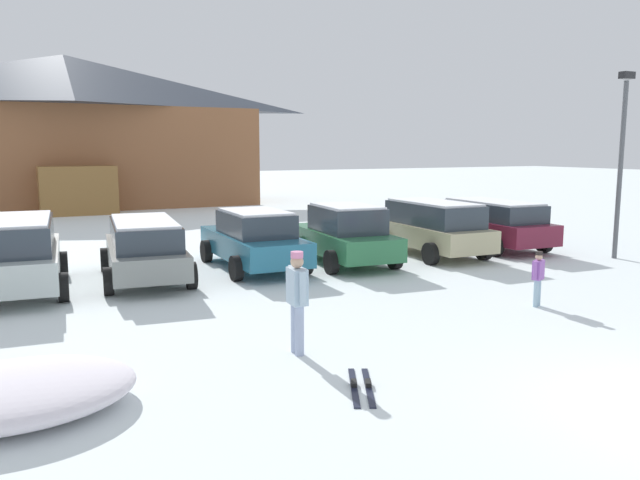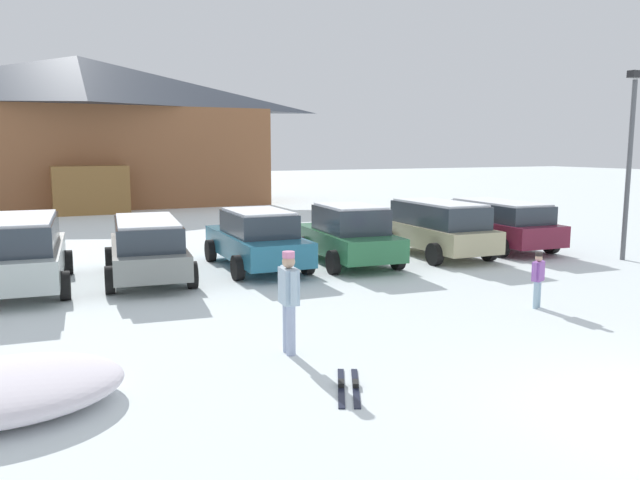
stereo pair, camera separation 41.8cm
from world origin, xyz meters
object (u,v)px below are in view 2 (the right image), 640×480
parked_silver_wagon (21,251)px  lamp_post (630,155)px  skier_child_in_purple_jacket (538,277)px  parked_grey_wagon (147,246)px  parked_teal_hatchback (257,239)px  pair_of_skis (348,386)px  ski_lodge (81,131)px  parked_green_coupe (348,234)px  parked_maroon_van (499,223)px  skier_adult_in_blue_parka (289,296)px  parked_beige_suv (438,227)px  plowed_snow_pile (4,389)px

parked_silver_wagon → lamp_post: size_ratio=0.90×
skier_child_in_purple_jacket → parked_grey_wagon: bearing=136.5°
parked_teal_hatchback → skier_child_in_purple_jacket: size_ratio=4.05×
pair_of_skis → skier_child_in_purple_jacket: bearing=21.3°
parked_grey_wagon → pair_of_skis: 8.70m
parked_teal_hatchback → pair_of_skis: bearing=-101.6°
ski_lodge → parked_green_coupe: 22.93m
parked_maroon_van → skier_adult_in_blue_parka: (-10.25, -6.80, 0.08)m
parked_green_coupe → skier_child_in_purple_jacket: size_ratio=3.85×
parked_grey_wagon → parked_green_coupe: parked_green_coupe is taller
skier_adult_in_blue_parka → skier_child_in_purple_jacket: 5.77m
skier_child_in_purple_jacket → lamp_post: (6.47, 3.16, 2.42)m
parked_beige_suv → parked_maroon_van: bearing=6.1°
skier_child_in_purple_jacket → plowed_snow_pile: 9.89m
ski_lodge → parked_grey_wagon: 22.03m
parked_silver_wagon → skier_child_in_purple_jacket: (9.61, -6.45, -0.26)m
parked_green_coupe → skier_adult_in_blue_parka: bearing=-124.8°
parked_green_coupe → parked_beige_suv: size_ratio=1.02×
skier_child_in_purple_jacket → pair_of_skis: (-5.57, -2.17, -0.64)m
parked_teal_hatchback → skier_child_in_purple_jacket: bearing=-60.3°
parked_beige_suv → skier_adult_in_blue_parka: (-7.62, -6.52, 0.04)m
parked_grey_wagon → parked_maroon_van: 11.25m
parked_beige_suv → skier_child_in_purple_jacket: parked_beige_suv is taller
parked_beige_suv → ski_lodge: bearing=110.5°
pair_of_skis → lamp_post: 13.52m
skier_child_in_purple_jacket → parked_maroon_van: bearing=54.6°
skier_adult_in_blue_parka → parked_silver_wagon: bearing=119.2°
parked_maroon_van → lamp_post: bearing=-58.3°
parked_grey_wagon → parked_maroon_van: size_ratio=1.03×
skier_child_in_purple_jacket → lamp_post: bearing=26.0°
parked_grey_wagon → ski_lodge: bearing=89.0°
parked_grey_wagon → lamp_post: bearing=-13.8°
parked_beige_suv → pair_of_skis: size_ratio=3.15×
parked_grey_wagon → skier_adult_in_blue_parka: (1.00, -6.87, 0.10)m
parked_silver_wagon → ski_lodge: bearing=81.5°
ski_lodge → parked_maroon_van: (10.88, -21.84, -3.36)m
skier_adult_in_blue_parka → lamp_post: 12.92m
ski_lodge → pair_of_skis: size_ratio=14.80×
parked_green_coupe → lamp_post: 8.50m
skier_child_in_purple_jacket → parked_silver_wagon: bearing=146.1°
parked_grey_wagon → skier_adult_in_blue_parka: size_ratio=2.91×
parked_maroon_van → parked_silver_wagon: bearing=179.5°
skier_child_in_purple_jacket → lamp_post: size_ratio=0.21×
lamp_post → parked_maroon_van: bearing=121.7°
skier_child_in_purple_jacket → pair_of_skis: size_ratio=0.83×
ski_lodge → skier_adult_in_blue_parka: (0.63, -28.64, -3.28)m
parked_teal_hatchback → skier_child_in_purple_jacket: (3.76, -6.59, -0.16)m
ski_lodge → pair_of_skis: bearing=-88.5°
parked_grey_wagon → pair_of_skis: parked_grey_wagon is taller
ski_lodge → skier_child_in_purple_jacket: (6.38, -28.18, -3.56)m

